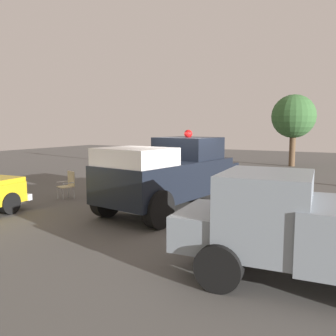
# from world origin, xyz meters

# --- Properties ---
(ground_plane) EXTENTS (60.00, 60.00, 0.00)m
(ground_plane) POSITION_xyz_m (0.00, 0.00, 0.00)
(ground_plane) COLOR #514F4C
(vintage_fire_truck) EXTENTS (3.06, 6.20, 2.59)m
(vintage_fire_truck) POSITION_xyz_m (-0.29, 0.24, 1.20)
(vintage_fire_truck) COLOR black
(vintage_fire_truck) RESTS_ON ground
(parked_pickup) EXTENTS (4.94, 2.37, 1.90)m
(parked_pickup) POSITION_xyz_m (4.49, -3.45, 0.99)
(parked_pickup) COLOR black
(parked_pickup) RESTS_ON ground
(lawn_chair_by_car) EXTENTS (0.69, 0.69, 1.02)m
(lawn_chair_by_car) POSITION_xyz_m (-3.23, 2.50, 0.59)
(lawn_chair_by_car) COLOR #B7BABF
(lawn_chair_by_car) RESTS_ON ground
(lawn_chair_spare) EXTENTS (0.63, 0.62, 1.02)m
(lawn_chair_spare) POSITION_xyz_m (-4.55, -0.11, 0.59)
(lawn_chair_spare) COLOR #B7BABF
(lawn_chair_spare) RESTS_ON ground
(spectator_standing) EXTENTS (0.42, 0.61, 1.68)m
(spectator_standing) POSITION_xyz_m (-3.70, 0.81, 0.96)
(spectator_standing) COLOR #2D334C
(spectator_standing) RESTS_ON ground
(oak_tree_distant) EXTENTS (2.91, 2.91, 4.84)m
(oak_tree_distant) POSITION_xyz_m (0.97, 15.18, 3.35)
(oak_tree_distant) COLOR brown
(oak_tree_distant) RESTS_ON ground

